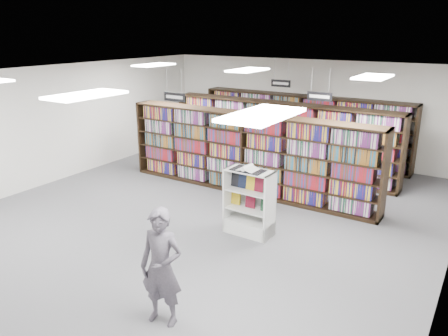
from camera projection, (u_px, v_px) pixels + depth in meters
The scene contains 18 objects.
floor at pixel (203, 217), 9.98m from camera, with size 12.00×12.00×0.00m, color #505055.
ceiling at pixel (200, 75), 9.01m from camera, with size 10.00×12.00×0.10m, color silver.
wall_back at pixel (307, 109), 14.32m from camera, with size 10.00×0.10×3.20m, color white.
wall_left at pixel (53, 125), 12.04m from camera, with size 0.10×12.00×3.20m, color white.
bookshelf_row_near at pixel (246, 153), 11.27m from camera, with size 7.00×0.60×2.10m.
bookshelf_row_mid at pixel (280, 138), 12.88m from camera, with size 7.00×0.60×2.10m.
bookshelf_row_far at pixel (302, 127), 14.25m from camera, with size 7.00×0.60×2.10m.
aisle_sign_left at pixel (175, 96), 10.78m from camera, with size 0.65×0.02×0.80m.
aisle_sign_right at pixel (319, 96), 10.86m from camera, with size 0.65×0.02×0.80m.
aisle_sign_center at pixel (281, 83), 13.49m from camera, with size 0.65×0.02×0.80m.
troffer_front_center at pixel (86, 95), 6.60m from camera, with size 0.60×1.20×0.04m, color white.
troffer_front_right at pixel (262, 115), 5.08m from camera, with size 0.60×1.20×0.04m, color white.
troffer_back_left at pixel (154, 65), 12.16m from camera, with size 0.60×1.20×0.04m, color white.
troffer_back_center at pixel (248, 70), 10.63m from camera, with size 0.60×1.20×0.04m, color white.
troffer_back_right at pixel (373, 77), 9.10m from camera, with size 0.60×1.20×0.04m, color white.
endcap_display at pixel (250, 212), 9.10m from camera, with size 1.01×0.52×1.40m.
open_book at pixel (248, 169), 8.76m from camera, with size 0.69×0.42×0.13m.
shopper at pixel (161, 267), 6.19m from camera, with size 0.65×0.43×1.78m, color #534E59.
Camera 1 is at (5.31, -7.48, 4.11)m, focal length 35.00 mm.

